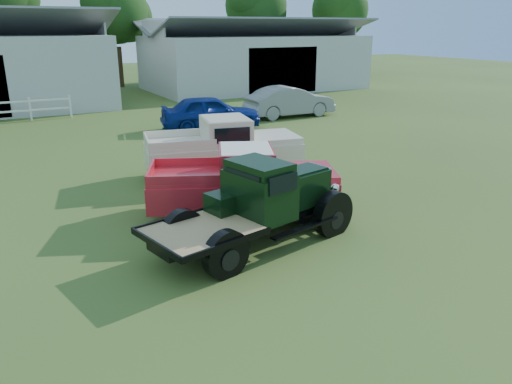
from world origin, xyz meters
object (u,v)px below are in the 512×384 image
red_pickup (242,181)px  white_pickup (223,148)px  misc_car_grey (290,102)px  vintage_flatbed (256,204)px  misc_car_blue (211,112)px

red_pickup → white_pickup: bearing=96.7°
white_pickup → misc_car_grey: size_ratio=1.04×
red_pickup → white_pickup: white_pickup is taller
vintage_flatbed → red_pickup: vintage_flatbed is taller
red_pickup → misc_car_grey: 15.09m
white_pickup → red_pickup: bearing=-95.2°
white_pickup → misc_car_grey: (7.98, 8.61, -0.13)m
red_pickup → misc_car_grey: (9.05, 12.08, -0.09)m
red_pickup → vintage_flatbed: bearing=-84.3°
vintage_flatbed → misc_car_grey: 16.96m
misc_car_blue → white_pickup: bearing=171.5°
vintage_flatbed → white_pickup: 5.59m
red_pickup → misc_car_grey: red_pickup is taller
white_pickup → misc_car_blue: bearing=81.2°
vintage_flatbed → misc_car_grey: vintage_flatbed is taller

